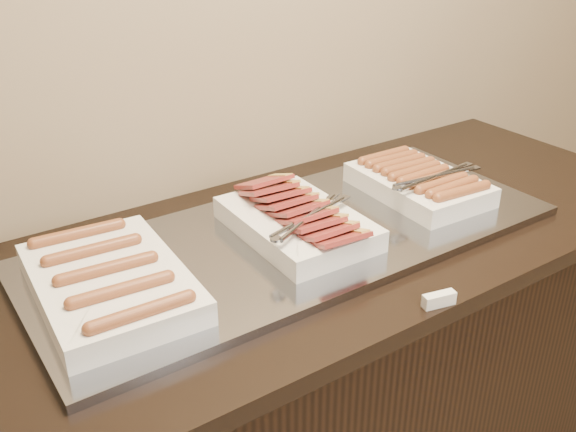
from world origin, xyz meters
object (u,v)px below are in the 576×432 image
object	(u,v)px
dish_center	(297,220)
dish_right	(420,182)
counter	(290,395)
warming_tray	(298,237)
dish_left	(110,281)

from	to	relation	value
dish_center	dish_right	bearing A→B (deg)	1.33
counter	dish_right	distance (m)	0.64
counter	warming_tray	distance (m)	0.46
warming_tray	dish_center	distance (m)	0.04
warming_tray	dish_right	bearing A→B (deg)	-0.66
counter	dish_left	bearing A→B (deg)	180.00
warming_tray	dish_center	bearing A→B (deg)	-138.03
counter	dish_center	size ratio (longest dim) A/B	5.48
counter	dish_center	bearing A→B (deg)	-13.25
counter	dish_left	size ratio (longest dim) A/B	5.07
dish_left	counter	bearing A→B (deg)	3.13
dish_right	dish_left	bearing A→B (deg)	-177.93
counter	dish_left	world-z (taller)	dish_left
dish_left	dish_center	xyz separation A→B (m)	(0.43, -0.00, 0.01)
dish_center	warming_tray	bearing A→B (deg)	43.34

